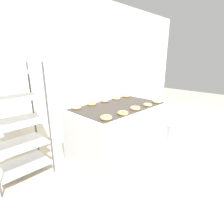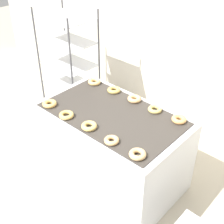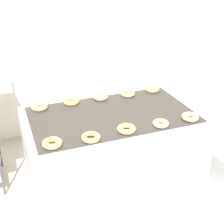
# 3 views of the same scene
# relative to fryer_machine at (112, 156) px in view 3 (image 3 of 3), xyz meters

# --- Properties ---
(wall_back) EXTENTS (8.00, 0.05, 2.80)m
(wall_back) POSITION_rel_fryer_machine_xyz_m (-0.00, 1.42, 0.97)
(wall_back) COLOR silver
(wall_back) RESTS_ON ground_plane
(fryer_machine) EXTENTS (1.49, 0.90, 0.86)m
(fryer_machine) POSITION_rel_fryer_machine_xyz_m (0.00, 0.00, 0.00)
(fryer_machine) COLOR silver
(fryer_machine) RESTS_ON ground_plane
(donut_near_leftmost) EXTENTS (0.14, 0.14, 0.04)m
(donut_near_leftmost) POSITION_rel_fryer_machine_xyz_m (-0.57, -0.32, 0.45)
(donut_near_leftmost) COLOR #E6B360
(donut_near_leftmost) RESTS_ON fryer_machine
(donut_near_left) EXTENTS (0.14, 0.14, 0.04)m
(donut_near_left) POSITION_rel_fryer_machine_xyz_m (-0.29, -0.33, 0.45)
(donut_near_left) COLOR #D8AE5B
(donut_near_left) RESTS_ON fryer_machine
(donut_near_center) EXTENTS (0.15, 0.15, 0.04)m
(donut_near_center) POSITION_rel_fryer_machine_xyz_m (-0.01, -0.31, 0.45)
(donut_near_center) COLOR #DDB663
(donut_near_center) RESTS_ON fryer_machine
(donut_near_right) EXTENTS (0.13, 0.13, 0.04)m
(donut_near_right) POSITION_rel_fryer_machine_xyz_m (0.29, -0.33, 0.45)
(donut_near_right) COLOR #DFAE6E
(donut_near_right) RESTS_ON fryer_machine
(donut_near_rightmost) EXTENTS (0.14, 0.14, 0.04)m
(donut_near_rightmost) POSITION_rel_fryer_machine_xyz_m (0.57, -0.32, 0.45)
(donut_near_rightmost) COLOR tan
(donut_near_rightmost) RESTS_ON fryer_machine
(donut_far_leftmost) EXTENTS (0.14, 0.14, 0.04)m
(donut_far_leftmost) POSITION_rel_fryer_machine_xyz_m (-0.56, 0.32, 0.45)
(donut_far_leftmost) COLOR #EAB86E
(donut_far_leftmost) RESTS_ON fryer_machine
(donut_far_left) EXTENTS (0.14, 0.14, 0.04)m
(donut_far_left) POSITION_rel_fryer_machine_xyz_m (-0.27, 0.33, 0.45)
(donut_far_left) COLOR #D8B35A
(donut_far_left) RESTS_ON fryer_machine
(donut_far_center) EXTENTS (0.14, 0.14, 0.05)m
(donut_far_center) POSITION_rel_fryer_machine_xyz_m (0.01, 0.34, 0.45)
(donut_far_center) COLOR #E8B371
(donut_far_center) RESTS_ON fryer_machine
(donut_far_right) EXTENTS (0.14, 0.14, 0.04)m
(donut_far_right) POSITION_rel_fryer_machine_xyz_m (0.28, 0.32, 0.45)
(donut_far_right) COLOR #D7BA66
(donut_far_right) RESTS_ON fryer_machine
(donut_far_rightmost) EXTENTS (0.14, 0.14, 0.05)m
(donut_far_rightmost) POSITION_rel_fryer_machine_xyz_m (0.56, 0.33, 0.45)
(donut_far_rightmost) COLOR #ECA75F
(donut_far_rightmost) RESTS_ON fryer_machine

